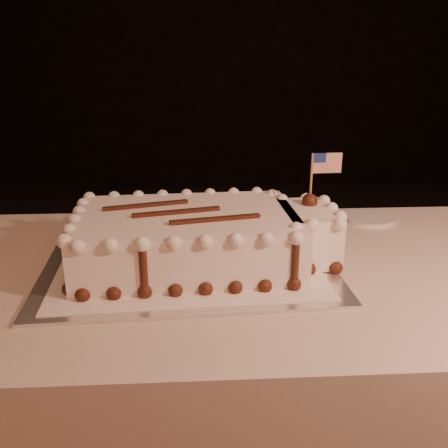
{
  "coord_description": "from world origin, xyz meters",
  "views": [
    {
      "loc": [
        -0.29,
        -0.41,
        1.21
      ],
      "look_at": [
        -0.23,
        0.61,
        0.85
      ],
      "focal_mm": 40.0,
      "sensor_mm": 36.0,
      "label": 1
    }
  ],
  "objects": [
    {
      "name": "sheet_cake",
      "position": [
        -0.28,
        0.62,
        0.82
      ],
      "size": [
        0.6,
        0.36,
        0.24
      ],
      "color": "white",
      "rests_on": "doily"
    },
    {
      "name": "cake_board",
      "position": [
        -0.31,
        0.61,
        0.75
      ],
      "size": [
        0.65,
        0.5,
        0.01
      ],
      "primitive_type": "cube",
      "rotation": [
        0.0,
        0.0,
        0.05
      ],
      "color": "silver",
      "rests_on": "banquet_table"
    },
    {
      "name": "doily",
      "position": [
        -0.31,
        0.61,
        0.76
      ],
      "size": [
        0.58,
        0.45,
        0.0
      ],
      "primitive_type": "cube",
      "rotation": [
        0.0,
        0.0,
        0.05
      ],
      "color": "white",
      "rests_on": "cake_board"
    },
    {
      "name": "banquet_table",
      "position": [
        0.0,
        0.6,
        0.38
      ],
      "size": [
        2.4,
        0.8,
        0.75
      ],
      "primitive_type": "cube",
      "color": "beige",
      "rests_on": "ground"
    },
    {
      "name": "side_plate",
      "position": [
        0.19,
        0.89,
        0.76
      ],
      "size": [
        0.14,
        0.14,
        0.01
      ],
      "primitive_type": "cylinder",
      "color": "silver",
      "rests_on": "banquet_table"
    }
  ]
}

